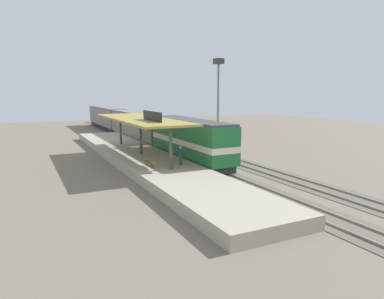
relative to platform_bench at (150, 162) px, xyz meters
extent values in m
plane|color=#706656|center=(8.00, 6.58, -1.34)|extent=(120.00, 120.00, 0.00)
cube|color=#5F5649|center=(6.00, 6.58, -1.32)|extent=(3.20, 110.00, 0.04)
cube|color=gray|center=(5.28, 6.58, -1.26)|extent=(0.10, 110.00, 0.16)
cube|color=gray|center=(6.72, 6.58, -1.26)|extent=(0.10, 110.00, 0.16)
cube|color=#5F5649|center=(10.60, 6.58, -1.32)|extent=(3.20, 110.00, 0.04)
cube|color=gray|center=(9.88, 6.58, -1.26)|extent=(0.10, 110.00, 0.16)
cube|color=gray|center=(11.32, 6.58, -1.26)|extent=(0.10, 110.00, 0.16)
cube|color=#A89E89|center=(1.40, 6.58, -0.89)|extent=(6.00, 44.00, 0.90)
cylinder|color=#47474C|center=(1.40, -1.42, 1.36)|extent=(0.28, 0.28, 3.60)
cylinder|color=#47474C|center=(1.40, 6.58, 1.36)|extent=(0.28, 0.28, 3.60)
cylinder|color=#47474C|center=(1.40, 14.58, 1.36)|extent=(0.28, 0.28, 3.60)
cube|color=#A38E3D|center=(1.40, 6.58, 3.26)|extent=(5.20, 18.00, 0.20)
cube|color=black|center=(1.40, 2.98, 3.81)|extent=(0.12, 4.80, 0.90)
cylinder|color=#333338|center=(0.00, -0.65, -0.23)|extent=(0.07, 0.07, 0.42)
cylinder|color=#333338|center=(0.00, 0.65, -0.23)|extent=(0.07, 0.07, 0.42)
cube|color=brown|center=(0.00, 0.00, 0.02)|extent=(0.44, 1.70, 0.08)
cube|color=#28282D|center=(6.00, 4.18, -0.83)|extent=(2.60, 13.60, 0.70)
cube|color=#1E6B33|center=(6.00, 4.18, 1.27)|extent=(2.90, 14.40, 3.50)
cube|color=#424247|center=(6.00, 4.18, 3.14)|extent=(2.78, 14.11, 0.24)
cube|color=beige|center=(6.00, 4.18, 1.00)|extent=(2.93, 14.43, 0.56)
cube|color=#28282D|center=(6.00, 22.18, -0.83)|extent=(2.60, 19.20, 0.70)
cube|color=slate|center=(6.00, 22.18, 1.17)|extent=(2.90, 20.00, 3.30)
cube|color=slate|center=(6.00, 22.18, 2.94)|extent=(2.78, 19.60, 0.24)
cube|color=#28282D|center=(6.00, 42.98, -0.83)|extent=(2.60, 19.20, 0.70)
cube|color=slate|center=(6.00, 42.98, 1.17)|extent=(2.90, 20.00, 3.30)
cube|color=slate|center=(6.00, 42.98, 2.94)|extent=(2.78, 19.60, 0.24)
cylinder|color=slate|center=(13.80, 11.63, 4.16)|extent=(0.28, 0.28, 11.00)
cube|color=#333338|center=(13.80, 11.63, 10.01)|extent=(1.10, 1.10, 0.70)
cylinder|color=#23603D|center=(2.73, -0.29, -0.02)|extent=(0.16, 0.16, 0.84)
cylinder|color=#23603D|center=(2.91, -0.29, -0.02)|extent=(0.16, 0.16, 0.84)
cylinder|color=navy|center=(2.82, -0.29, 0.72)|extent=(0.34, 0.34, 0.64)
sphere|color=tan|center=(2.82, -0.29, 1.15)|extent=(0.23, 0.23, 0.23)
camera|label=1|loc=(-9.81, -27.93, 6.01)|focal=32.28mm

